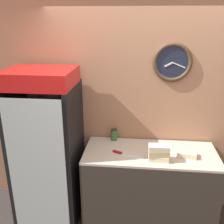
% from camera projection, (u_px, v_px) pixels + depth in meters
% --- Properties ---
extents(wall_back, '(5.20, 0.10, 2.70)m').
position_uv_depth(wall_back, '(151.00, 106.00, 3.20)').
color(wall_back, '#AD7A5B').
rests_on(wall_back, ground_plane).
extents(prep_counter, '(1.51, 0.66, 0.94)m').
position_uv_depth(prep_counter, '(148.00, 186.00, 3.15)').
color(prep_counter, '#332D28').
rests_on(prep_counter, ground_plane).
extents(beverage_cooler, '(0.73, 0.70, 1.87)m').
position_uv_depth(beverage_cooler, '(48.00, 139.00, 3.11)').
color(beverage_cooler, black).
rests_on(beverage_cooler, ground_plane).
extents(sandwich_stack_bottom, '(0.22, 0.12, 0.06)m').
position_uv_depth(sandwich_stack_bottom, '(158.00, 158.00, 2.80)').
color(sandwich_stack_bottom, beige).
rests_on(sandwich_stack_bottom, prep_counter).
extents(sandwich_stack_middle, '(0.23, 0.13, 0.06)m').
position_uv_depth(sandwich_stack_middle, '(159.00, 153.00, 2.78)').
color(sandwich_stack_middle, tan).
rests_on(sandwich_stack_middle, sandwich_stack_bottom).
extents(sandwich_stack_top, '(0.22, 0.12, 0.06)m').
position_uv_depth(sandwich_stack_top, '(159.00, 148.00, 2.76)').
color(sandwich_stack_top, beige).
rests_on(sandwich_stack_top, sandwich_stack_middle).
extents(sandwich_flat_left, '(0.22, 0.14, 0.06)m').
position_uv_depth(sandwich_flat_left, '(186.00, 154.00, 2.88)').
color(sandwich_flat_left, beige).
rests_on(sandwich_flat_left, prep_counter).
extents(chefs_knife, '(0.35, 0.18, 0.02)m').
position_uv_depth(chefs_knife, '(123.00, 154.00, 2.93)').
color(chefs_knife, silver).
rests_on(chefs_knife, prep_counter).
extents(condiment_jar, '(0.08, 0.08, 0.15)m').
position_uv_depth(condiment_jar, '(114.00, 135.00, 3.26)').
color(condiment_jar, '#336B38').
rests_on(condiment_jar, prep_counter).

